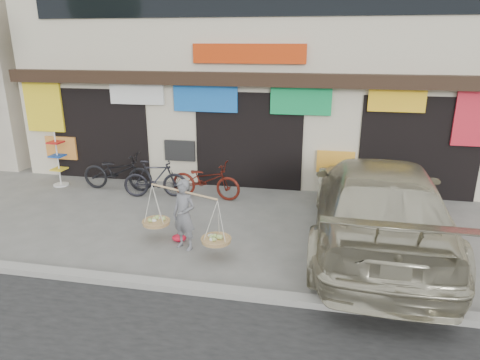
% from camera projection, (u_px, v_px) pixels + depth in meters
% --- Properties ---
extents(ground, '(70.00, 70.00, 0.00)m').
position_uv_depth(ground, '(219.00, 240.00, 9.08)').
color(ground, slate).
rests_on(ground, ground).
extents(kerb, '(70.00, 0.25, 0.12)m').
position_uv_depth(kerb, '(191.00, 288.00, 7.20)').
color(kerb, gray).
rests_on(kerb, ground).
extents(shophouse_block, '(14.00, 6.32, 7.00)m').
position_uv_depth(shophouse_block, '(265.00, 59.00, 13.99)').
color(shophouse_block, beige).
rests_on(shophouse_block, ground).
extents(street_vendor, '(2.01, 1.13, 1.45)m').
position_uv_depth(street_vendor, '(184.00, 218.00, 8.51)').
color(street_vendor, slate).
rests_on(street_vendor, ground).
extents(bike_0, '(2.05, 0.74, 1.07)m').
position_uv_depth(bike_0, '(118.00, 171.00, 11.96)').
color(bike_0, black).
rests_on(bike_0, ground).
extents(bike_1, '(1.76, 0.82, 1.02)m').
position_uv_depth(bike_1, '(155.00, 179.00, 11.41)').
color(bike_1, black).
rests_on(bike_1, ground).
extents(bike_2, '(1.97, 0.86, 1.01)m').
position_uv_depth(bike_2, '(206.00, 180.00, 11.34)').
color(bike_2, '#53160E').
rests_on(bike_2, ground).
extents(suv, '(2.69, 6.30, 1.81)m').
position_uv_depth(suv, '(377.00, 203.00, 8.61)').
color(suv, '#B4AD91').
rests_on(suv, ground).
extents(display_rack, '(0.43, 0.43, 1.58)m').
position_uv_depth(display_rack, '(58.00, 164.00, 12.28)').
color(display_rack, silver).
rests_on(display_rack, ground).
extents(red_bag, '(0.31, 0.25, 0.14)m').
position_uv_depth(red_bag, '(179.00, 238.00, 9.00)').
color(red_bag, red).
rests_on(red_bag, ground).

